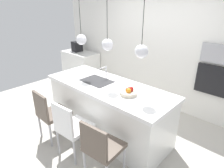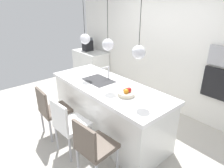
{
  "view_description": "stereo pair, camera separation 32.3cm",
  "coord_description": "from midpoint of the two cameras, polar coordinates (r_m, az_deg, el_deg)",
  "views": [
    {
      "loc": [
        2.14,
        -2.17,
        2.26
      ],
      "look_at": [
        0.1,
        0.0,
        0.99
      ],
      "focal_mm": 31.3,
      "sensor_mm": 36.0,
      "label": 1
    },
    {
      "loc": [
        2.36,
        -1.94,
        2.26
      ],
      "look_at": [
        0.1,
        0.0,
        0.99
      ],
      "focal_mm": 31.3,
      "sensor_mm": 36.0,
      "label": 2
    }
  ],
  "objects": [
    {
      "name": "fruit_bowl",
      "position": [
        2.96,
        1.77,
        -2.43
      ],
      "size": [
        0.26,
        0.26,
        0.13
      ],
      "color": "beige",
      "rests_on": "kitchen_island"
    },
    {
      "name": "chair_far",
      "position": [
        2.67,
        -6.85,
        -17.84
      ],
      "size": [
        0.49,
        0.49,
        0.9
      ],
      "color": "brown",
      "rests_on": "ground"
    },
    {
      "name": "back_wall",
      "position": [
        4.44,
        11.8,
        10.11
      ],
      "size": [
        6.0,
        0.1,
        2.6
      ],
      "primitive_type": "cube",
      "color": "silver",
      "rests_on": "ground"
    },
    {
      "name": "coffee_machine",
      "position": [
        5.94,
        -11.73,
        10.78
      ],
      "size": [
        0.2,
        0.35,
        0.38
      ],
      "color": "black",
      "rests_on": "side_counter"
    },
    {
      "name": "chair_middle",
      "position": [
        3.09,
        -14.86,
        -11.93
      ],
      "size": [
        0.48,
        0.49,
        0.93
      ],
      "color": "white",
      "rests_on": "ground"
    },
    {
      "name": "microwave",
      "position": [
        3.89,
        26.34,
        7.92
      ],
      "size": [
        0.54,
        0.08,
        0.34
      ],
      "primitive_type": "cube",
      "color": "#9E9EA3",
      "rests_on": "back_wall"
    },
    {
      "name": "pendant_light_left",
      "position": [
        3.61,
        -11.58,
        12.6
      ],
      "size": [
        0.19,
        0.19,
        0.79
      ],
      "color": "silver"
    },
    {
      "name": "pendant_light_center",
      "position": [
        3.11,
        -4.41,
        11.37
      ],
      "size": [
        0.19,
        0.19,
        0.79
      ],
      "color": "silver"
    },
    {
      "name": "floor",
      "position": [
        3.8,
        -3.64,
        -13.54
      ],
      "size": [
        6.6,
        6.6,
        0.0
      ],
      "primitive_type": "plane",
      "color": "#BCB7AD",
      "rests_on": "ground"
    },
    {
      "name": "pendant_light_right",
      "position": [
        2.68,
        5.16,
        9.43
      ],
      "size": [
        0.19,
        0.19,
        0.79
      ],
      "color": "silver"
    },
    {
      "name": "side_counter",
      "position": [
        6.0,
        -10.69,
        5.04
      ],
      "size": [
        1.1,
        0.6,
        0.88
      ],
      "primitive_type": "cube",
      "color": "white",
      "rests_on": "ground"
    },
    {
      "name": "kitchen_island",
      "position": [
        3.53,
        -3.84,
        -7.37
      ],
      "size": [
        2.34,
        0.91,
        0.94
      ],
      "color": "white",
      "rests_on": "ground"
    },
    {
      "name": "oven",
      "position": [
        4.03,
        25.1,
        1.08
      ],
      "size": [
        0.56,
        0.08,
        0.56
      ],
      "primitive_type": "cube",
      "color": "black",
      "rests_on": "back_wall"
    },
    {
      "name": "sink_basin",
      "position": [
        3.51,
        -7.12,
        0.78
      ],
      "size": [
        0.56,
        0.4,
        0.02
      ],
      "primitive_type": "cube",
      "color": "#2D2D30",
      "rests_on": "kitchen_island"
    },
    {
      "name": "faucet",
      "position": [
        3.59,
        -4.63,
        3.9
      ],
      "size": [
        0.02,
        0.17,
        0.22
      ],
      "color": "silver",
      "rests_on": "kitchen_island"
    },
    {
      "name": "chair_near",
      "position": [
        3.55,
        -20.15,
        -7.84
      ],
      "size": [
        0.45,
        0.48,
        0.92
      ],
      "color": "brown",
      "rests_on": "ground"
    }
  ]
}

